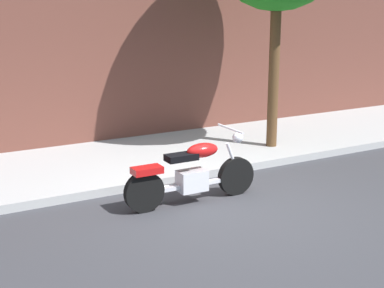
{
  "coord_description": "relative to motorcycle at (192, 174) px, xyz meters",
  "views": [
    {
      "loc": [
        -4.32,
        -6.7,
        3.04
      ],
      "look_at": [
        -0.36,
        0.41,
        0.93
      ],
      "focal_mm": 52.74,
      "sensor_mm": 36.0,
      "label": 1
    }
  ],
  "objects": [
    {
      "name": "ground_plane",
      "position": [
        0.36,
        -0.41,
        -0.45
      ],
      "size": [
        60.0,
        60.0,
        0.0
      ],
      "primitive_type": "plane",
      "color": "#38383D"
    },
    {
      "name": "sidewalk",
      "position": [
        0.36,
        2.36,
        -0.38
      ],
      "size": [
        19.91,
        2.93,
        0.14
      ],
      "primitive_type": "cube",
      "color": "#AAAAAA",
      "rests_on": "ground"
    },
    {
      "name": "motorcycle",
      "position": [
        0.0,
        0.0,
        0.0
      ],
      "size": [
        2.2,
        0.7,
        1.11
      ],
      "color": "black",
      "rests_on": "ground"
    }
  ]
}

